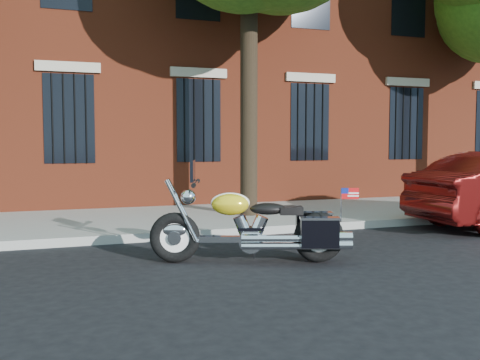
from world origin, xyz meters
name	(u,v)px	position (x,y,z in m)	size (l,w,h in m)	color
ground	(283,249)	(0.00, 0.00, 0.00)	(120.00, 120.00, 0.00)	black
curb	(252,231)	(0.00, 1.38, 0.07)	(40.00, 0.16, 0.15)	gray
sidewalk	(221,217)	(0.00, 3.26, 0.07)	(40.00, 3.60, 0.15)	gray
building	(158,10)	(0.00, 10.06, 6.00)	(26.00, 10.08, 12.00)	maroon
motorcycle	(257,229)	(-0.73, -0.76, 0.48)	(2.60, 1.40, 1.42)	black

